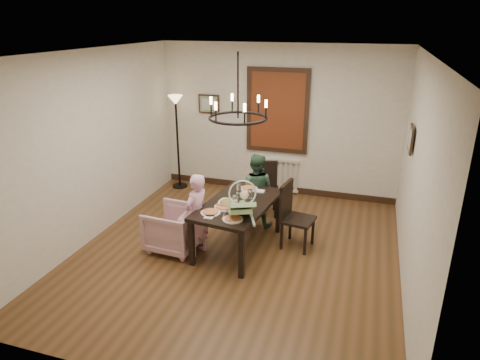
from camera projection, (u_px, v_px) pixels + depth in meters
The scene contains 17 objects.
room_shell at pixel (245, 153), 6.05m from camera, with size 4.51×5.00×2.81m.
dining_table at pixel (238, 208), 6.14m from camera, with size 1.05×1.63×0.72m.
chair_far at pixel (266, 190), 7.28m from camera, with size 0.40×0.40×0.92m, color black, non-canonical shape.
chair_right at pixel (298, 216), 6.21m from camera, with size 0.44×0.44×1.00m, color black, non-canonical shape.
armchair at pixel (173, 228), 6.22m from camera, with size 0.70×0.72×0.65m, color #D9A6AA.
elderly_woman at pixel (197, 222), 6.02m from camera, with size 0.37×0.24×1.01m, color #E29FC1.
seated_man at pixel (256, 196), 6.92m from camera, with size 0.49×0.38×1.00m, color #355A43.
baby_bouncer at pixel (241, 205), 5.61m from camera, with size 0.39×0.53×0.35m, color #B6E69F, non-canonical shape.
salad_bowl at pixel (228, 203), 6.01m from camera, with size 0.31×0.31×0.08m, color white.
pizza_platter at pixel (226, 206), 5.95m from camera, with size 0.32×0.32×0.04m, color tan.
drinking_glass at pixel (235, 200), 6.01m from camera, with size 0.08×0.08×0.15m, color silver.
window_blinds at pixel (277, 111), 7.85m from camera, with size 1.00×0.03×1.40m, color maroon.
radiator at pixel (276, 174), 8.31m from camera, with size 0.92×0.12×0.62m, color silver, non-canonical shape.
picture_back at pixel (209, 104), 8.21m from camera, with size 0.42×0.03×0.36m, color black.
picture_right at pixel (411, 139), 5.82m from camera, with size 0.42×0.03×0.36m, color black.
floor_lamp at pixel (178, 144), 8.35m from camera, with size 0.30×0.30×1.80m, color black, non-canonical shape.
chandelier at pixel (238, 118), 5.68m from camera, with size 0.80×0.80×0.04m, color black.
Camera 1 is at (1.67, -5.18, 3.18)m, focal length 32.00 mm.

